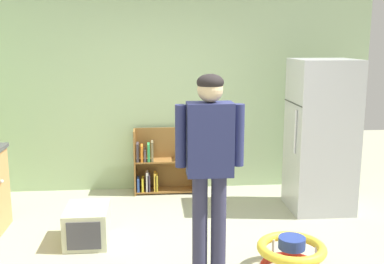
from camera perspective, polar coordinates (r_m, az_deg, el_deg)
The scene contains 6 objects.
back_wall at distance 6.23m, azimuth -1.95°, elevation 5.24°, with size 5.20×0.06×2.70m, color #9FB88B.
refrigerator at distance 5.68m, azimuth 15.42°, elevation -0.46°, with size 0.73×0.68×1.78m.
bookshelf at distance 6.22m, azimuth -3.95°, elevation -4.03°, with size 0.80×0.28×0.85m.
standing_person at distance 3.88m, azimuth 2.16°, elevation -3.02°, with size 0.57×0.22×1.73m.
baby_walker at distance 4.31m, azimuth 11.99°, elevation -14.39°, with size 0.60×0.60×0.32m.
pet_carrier at distance 4.89m, azimuth -12.60°, elevation -10.96°, with size 0.42×0.55×0.36m.
Camera 1 is at (-0.33, -3.86, 2.01)m, focal length 43.86 mm.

